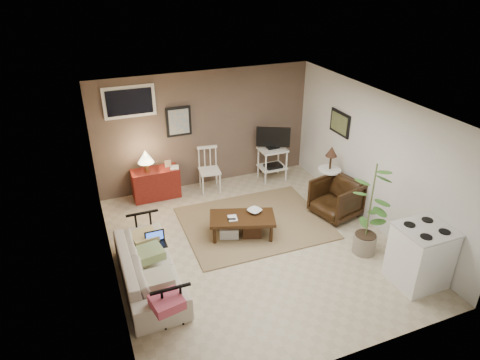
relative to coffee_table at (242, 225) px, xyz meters
name	(u,v)px	position (x,y,z in m)	size (l,w,h in m)	color
floor	(253,245)	(0.09, -0.32, -0.23)	(5.00, 5.00, 0.00)	#C1B293
art_back	(179,121)	(-0.46, 2.16, 1.22)	(0.50, 0.03, 0.60)	black
art_right	(340,123)	(2.31, 0.73, 1.29)	(0.03, 0.60, 0.45)	black
window	(129,102)	(-1.36, 2.16, 1.72)	(0.96, 0.03, 0.60)	white
rug	(254,223)	(0.36, 0.29, -0.22)	(2.53, 2.02, 0.02)	#82694C
coffee_table	(242,225)	(0.00, 0.00, 0.00)	(1.23, 0.90, 0.42)	#351C0E
sofa	(148,262)	(-1.71, -0.62, 0.15)	(1.96, 0.57, 0.77)	beige
sofa_pillows	(154,266)	(-1.67, -0.85, 0.24)	(0.38, 1.87, 0.13)	beige
sofa_end_rails	(156,264)	(-1.60, -0.62, 0.10)	(0.53, 1.96, 0.66)	black
laptop	(156,240)	(-1.53, -0.29, 0.26)	(0.30, 0.22, 0.21)	black
red_console	(155,181)	(-1.08, 1.92, 0.13)	(0.92, 0.41, 1.06)	maroon
spindle_chair	(209,171)	(0.03, 1.84, 0.20)	(0.46, 0.46, 0.91)	white
tv_stand	(273,152)	(1.44, 1.79, 0.40)	(0.66, 0.46, 1.19)	white
side_table	(330,168)	(2.02, 0.50, 0.50)	(0.44, 0.44, 1.18)	white
armchair	(336,197)	(1.88, -0.01, 0.16)	(0.75, 0.71, 0.78)	black
potted_plant	(370,207)	(1.69, -1.16, 0.63)	(0.41, 0.41, 1.63)	gray
stove	(420,255)	(1.96, -2.05, 0.24)	(0.73, 0.68, 0.95)	white
bowl	(255,207)	(0.26, 0.05, 0.28)	(0.23, 0.06, 0.23)	#351C0E
book_table	(228,214)	(-0.24, 0.02, 0.27)	(0.15, 0.02, 0.21)	#351C0E
book_console	(170,163)	(-0.76, 1.87, 0.49)	(0.16, 0.02, 0.22)	#351C0E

